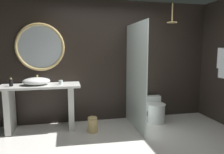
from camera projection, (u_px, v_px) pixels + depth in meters
name	position (u px, v px, depth m)	size (l,w,h in m)	color
back_wall_panel	(108.00, 62.00, 4.62)	(4.80, 0.10, 2.60)	black
vanity_counter	(41.00, 102.00, 4.08)	(1.50, 0.57, 0.89)	silver
vessel_sink	(36.00, 81.00, 4.02)	(0.51, 0.42, 0.17)	white
tumbler_cup	(61.00, 82.00, 4.10)	(0.08, 0.08, 0.08)	silver
soap_dispenser	(11.00, 83.00, 3.88)	(0.07, 0.07, 0.16)	black
round_wall_mirror	(40.00, 47.00, 4.20)	(0.96, 0.06, 0.96)	tan
shower_glass_panel	(136.00, 77.00, 4.11)	(0.02, 1.21, 2.07)	silver
rain_shower_head	(172.00, 21.00, 4.32)	(0.21, 0.21, 0.40)	tan
toilet	(155.00, 110.00, 4.58)	(0.39, 0.55, 0.53)	white
waste_bin	(93.00, 124.00, 3.99)	(0.19, 0.19, 0.31)	tan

